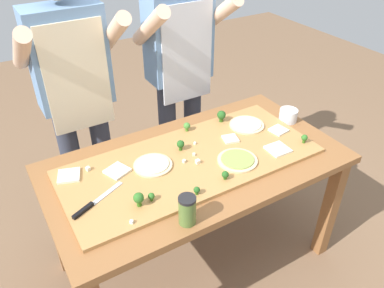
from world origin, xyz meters
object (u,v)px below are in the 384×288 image
Objects in this scene: pizza_slice_center at (278,149)px; cook_right at (180,64)px; pizza_whole_pesto_green at (237,160)px; flour_cup at (288,116)px; broccoli_floret_front_mid at (304,138)px; cheese_crumble_c at (195,143)px; pizza_slice_far_left at (230,139)px; prep_table at (196,176)px; cook_left at (75,88)px; cheese_crumble_d at (198,162)px; sauce_jar at (187,210)px; broccoli_floret_center_left at (151,196)px; cheese_crumble_a at (88,169)px; broccoli_floret_back_mid at (225,175)px; cheese_crumble_b at (131,222)px; broccoli_floret_front_right at (181,144)px; pizza_whole_cheese_artichoke at (153,165)px; broccoli_floret_center_right at (139,198)px; broccoli_floret_back_right at (187,126)px; chefs_knife at (91,204)px; pizza_slice_far_right at (117,171)px; pizza_slice_near_right at (69,176)px; pizza_whole_white_garlic at (247,125)px; broccoli_floret_front_left at (197,190)px; pizza_slice_near_left at (279,130)px; broccoli_floret_back_left at (221,115)px; cheese_crumble_e at (184,161)px.

cook_right is at bearing 98.84° from pizza_slice_center.
flour_cup is (0.52, 0.19, 0.01)m from pizza_whole_pesto_green.
flour_cup reaches higher than broccoli_floret_front_mid.
pizza_slice_far_left is at bearing -18.89° from cheese_crumble_c.
cook_left is at bearing 120.89° from prep_table.
cheese_crumble_d is 0.15× the size of sauce_jar.
pizza_slice_center is 0.74m from broccoli_floret_center_left.
pizza_slice_far_left is 4.14× the size of cheese_crumble_a.
broccoli_floret_back_mid is at bearing -95.08° from cheese_crumble_c.
cheese_crumble_b is 0.01× the size of cook_left.
cheese_crumble_b is at bearing -129.38° from cook_right.
broccoli_floret_front_mid is at bearing -7.14° from pizza_whole_pesto_green.
cheese_crumble_c is (0.09, 0.01, -0.03)m from broccoli_floret_front_right.
cheese_crumble_b is at bearing -157.63° from pizza_slice_far_left.
flour_cup is (0.90, 0.01, 0.01)m from pizza_whole_cheese_artichoke.
broccoli_floret_center_right is at bearing 174.05° from broccoli_floret_back_mid.
broccoli_floret_front_mid is at bearing -41.68° from broccoli_floret_back_right.
chefs_knife is 0.77m from cook_left.
pizza_slice_far_right is 0.50m from broccoli_floret_back_right.
broccoli_floret_center_right reaches higher than cheese_crumble_a.
pizza_whole_cheese_artichoke is 0.18m from pizza_slice_far_right.
pizza_slice_far_right is at bearing -21.81° from pizza_slice_near_right.
pizza_whole_white_garlic is 0.81m from pizza_slice_far_right.
cook_right reaches higher than prep_table.
pizza_whole_cheese_artichoke is at bearing -147.79° from broccoli_floret_back_right.
broccoli_floret_front_left is at bearing -115.11° from cook_right.
cheese_crumble_b is at bearing -138.24° from broccoli_floret_back_right.
cheese_crumble_c is at bearing 31.63° from broccoli_floret_center_right.
pizza_slice_near_left is (1.11, 0.04, -0.00)m from chefs_knife.
chefs_knife and pizza_whole_cheese_artichoke have the same top height.
broccoli_floret_back_mid is 0.64× the size of broccoli_floret_back_left.
broccoli_floret_back_right reaches higher than broccoli_floret_front_mid.
cook_right reaches higher than broccoli_floret_center_right.
pizza_whole_cheese_artichoke reaches higher than pizza_slice_far_left.
cheese_crumble_e is at bearing -149.32° from broccoli_floret_back_left.
pizza_slice_near_right is at bearing 160.89° from pizza_slice_center.
pizza_slice_center is at bearing -132.64° from pizza_slice_near_left.
pizza_slice_far_left is at bearing -11.60° from broccoli_floret_front_right.
cheese_crumble_a is 1.57× the size of cheese_crumble_c.
pizza_slice_near_left is at bearing -7.66° from pizza_slice_far_right.
broccoli_floret_back_left is at bearing 154.53° from flour_cup.
cook_left is (-0.64, 0.61, 0.21)m from pizza_slice_far_left.
broccoli_floret_back_mid reaches higher than pizza_whole_pesto_green.
broccoli_floret_front_left is at bearing -172.84° from broccoli_floret_back_mid.
sauce_jar reaches higher than broccoli_floret_center_left.
pizza_whole_white_garlic is 1.96× the size of pizza_slice_near_right.
cheese_crumble_c is at bearing 34.31° from cheese_crumble_b.
chefs_knife is at bearing -174.51° from flour_cup.
pizza_whole_white_garlic is 1.88× the size of flour_cup.
broccoli_floret_back_right reaches higher than cheese_crumble_c.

